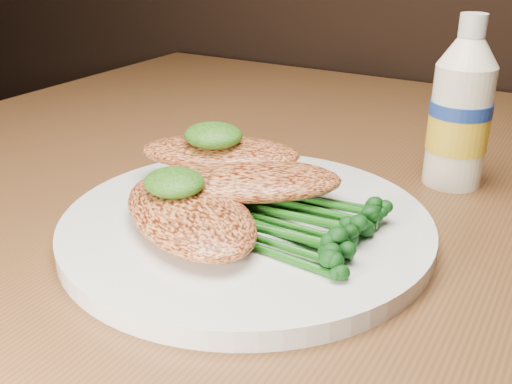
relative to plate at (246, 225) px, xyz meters
The scene contains 8 objects.
plate is the anchor object (origin of this frame).
chicken_front 0.05m from the plate, 126.42° to the right, with size 0.15×0.08×0.02m, color #DF7E47.
chicken_mid 0.04m from the plate, 123.58° to the left, with size 0.15×0.08×0.02m, color #DF7E47.
chicken_back 0.08m from the plate, 139.58° to the left, with size 0.14×0.07×0.02m, color #DF7E47.
pesto_front 0.07m from the plate, 145.28° to the right, with size 0.05×0.04×0.02m, color black.
pesto_back 0.09m from the plate, 144.62° to the left, with size 0.05×0.05×0.02m, color black.
broccolini_bundle 0.04m from the plate, ahead, with size 0.14×0.11×0.02m, color #175612, non-canonical shape.
mayo_bottle 0.23m from the plate, 58.54° to the left, with size 0.05×0.05×0.15m, color white, non-canonical shape.
Camera 1 is at (0.11, 0.54, 0.97)m, focal length 41.78 mm.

